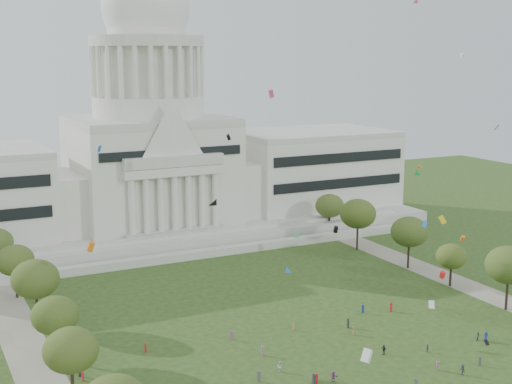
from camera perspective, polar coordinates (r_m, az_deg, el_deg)
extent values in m
cube|color=#BAB8AF|center=(215.88, -8.40, -2.60)|extent=(160.00, 60.00, 4.00)
cube|color=#BAB8AF|center=(186.07, -5.16, -5.04)|extent=(130.00, 3.00, 2.00)
cube|color=#BAB8AF|center=(192.87, -6.04, -4.02)|extent=(140.00, 3.00, 5.00)
cube|color=silver|center=(235.14, 4.40, 1.82)|extent=(50.00, 34.00, 22.00)
cube|color=silver|center=(204.25, -15.41, -0.78)|extent=(12.00, 26.00, 16.00)
cube|color=silver|center=(220.85, -1.57, 0.47)|extent=(12.00, 26.00, 16.00)
cube|color=silver|center=(211.82, -8.44, 1.55)|extent=(44.00, 38.00, 28.00)
cube|color=silver|center=(192.65, -6.58, 1.64)|extent=(28.00, 3.00, 2.40)
cube|color=black|center=(220.48, 6.72, 1.70)|extent=(46.00, 0.40, 11.00)
cylinder|color=silver|center=(209.59, -8.58, 6.79)|extent=(32.00, 32.00, 6.00)
cylinder|color=silver|center=(209.14, -8.66, 9.52)|extent=(28.00, 28.00, 14.00)
cylinder|color=#BAB8AF|center=(209.13, -8.73, 11.85)|extent=(32.40, 32.40, 3.00)
cylinder|color=silver|center=(209.30, -8.77, 13.36)|extent=(22.00, 22.00, 8.00)
ellipsoid|color=white|center=(209.52, -8.81, 14.45)|extent=(25.00, 25.00, 26.20)
cube|color=gray|center=(127.00, -17.02, -13.74)|extent=(8.00, 160.00, 0.04)
cube|color=gray|center=(169.34, 17.19, -7.46)|extent=(8.00, 160.00, 0.04)
ellipsoid|color=#3A4C18|center=(112.61, -14.60, -12.14)|extent=(8.42, 8.42, 6.89)
cylinder|color=black|center=(157.44, 19.41, -7.82)|extent=(0.56, 0.56, 6.20)
ellipsoid|color=#3B521D|center=(155.53, 19.57, -5.52)|extent=(9.55, 9.55, 7.82)
cylinder|color=black|center=(130.11, -15.66, -11.79)|extent=(0.56, 0.56, 5.27)
ellipsoid|color=#334B15|center=(128.09, -15.79, -9.48)|extent=(8.12, 8.12, 6.65)
cylinder|color=black|center=(169.38, 15.29, -6.55)|extent=(0.56, 0.56, 4.56)
ellipsoid|color=#3B4E16|center=(168.03, 15.37, -4.98)|extent=(7.01, 7.01, 5.74)
cylinder|color=black|center=(147.03, -17.10, -9.04)|extent=(0.56, 0.56, 6.03)
ellipsoid|color=#324617|center=(145.03, -17.24, -6.66)|extent=(9.29, 9.29, 7.60)
cylinder|color=black|center=(180.69, 12.09, -5.08)|extent=(0.56, 0.56, 5.97)
ellipsoid|color=#334A19|center=(179.08, 12.17, -3.13)|extent=(9.19, 9.19, 7.52)
cylinder|color=black|center=(164.45, -18.61, -7.12)|extent=(0.56, 0.56, 5.41)
ellipsoid|color=#3C4D1B|center=(162.83, -18.73, -5.19)|extent=(8.33, 8.33, 6.81)
cylinder|color=black|center=(195.40, 8.10, -3.67)|extent=(0.56, 0.56, 6.37)
ellipsoid|color=#364714|center=(193.83, 8.16, -1.73)|extent=(9.82, 9.82, 8.03)
cylinder|color=black|center=(211.30, 5.88, -2.64)|extent=(0.56, 0.56, 5.47)
ellipsoid|color=#3C4D1D|center=(210.02, 5.91, -1.10)|extent=(8.42, 8.42, 6.89)
imported|color=navy|center=(140.66, 17.92, -10.93)|extent=(1.04, 0.88, 1.81)
imported|color=#4C4C51|center=(140.37, 17.36, -10.98)|extent=(0.88, 0.65, 1.62)
imported|color=#26262B|center=(125.70, 16.18, -13.51)|extent=(0.63, 1.19, 1.81)
imported|color=#26262B|center=(130.42, 10.19, -12.31)|extent=(0.93, 1.21, 1.83)
imported|color=#994C8C|center=(119.54, 6.21, -14.44)|extent=(1.41, 1.78, 1.81)
imported|color=silver|center=(122.32, 1.90, -13.77)|extent=(1.02, 0.90, 1.78)
imported|color=#994C8C|center=(126.39, 14.34, -13.32)|extent=(0.82, 1.17, 1.64)
imported|color=#4C4C51|center=(133.09, 13.56, -12.05)|extent=(0.59, 0.92, 1.47)
cube|color=#4C4C51|center=(119.32, 12.68, -14.74)|extent=(0.43, 0.52, 1.67)
cube|color=#B21E1E|center=(151.08, 10.76, -9.04)|extent=(0.56, 0.44, 1.85)
cube|color=#B21E1E|center=(130.85, -8.83, -12.23)|extent=(0.31, 0.46, 1.67)
cube|color=#994C8C|center=(134.71, -1.93, -11.40)|extent=(0.51, 0.50, 1.67)
cube|color=#26262B|center=(123.92, -13.90, -13.73)|extent=(0.59, 0.50, 1.90)
cube|color=#26262B|center=(118.14, 4.65, -14.73)|extent=(0.32, 0.49, 1.80)
cube|color=navy|center=(149.33, 8.55, -9.23)|extent=(0.52, 0.52, 1.70)
cube|color=#26262B|center=(141.24, 7.37, -10.36)|extent=(0.46, 0.57, 1.88)
cube|color=#4C4C51|center=(130.03, 17.48, -12.79)|extent=(0.46, 0.50, 1.60)
cube|color=#994C8C|center=(128.16, 0.49, -12.59)|extent=(0.42, 0.52, 1.72)
cube|color=#B21E1E|center=(118.57, 4.86, -14.66)|extent=(0.41, 0.52, 1.69)
cube|color=olive|center=(138.03, 7.83, -10.94)|extent=(0.42, 0.51, 1.66)
cube|color=olive|center=(139.18, 3.02, -10.70)|extent=(0.34, 0.44, 1.50)
cube|color=#4C4C51|center=(118.80, 0.23, -14.54)|extent=(0.48, 0.56, 1.79)
cube|color=#B21E1E|center=(122.39, -13.70, -14.14)|extent=(0.27, 0.42, 1.54)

